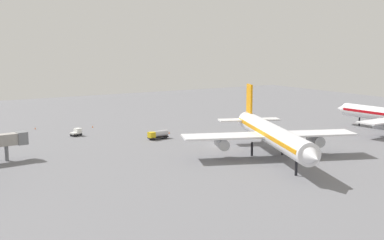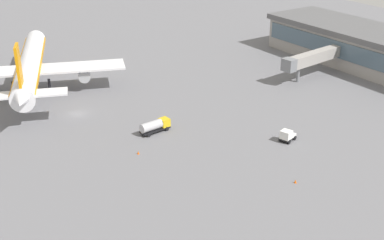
# 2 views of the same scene
# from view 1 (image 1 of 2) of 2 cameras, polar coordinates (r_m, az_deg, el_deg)

# --- Properties ---
(ground) EXTENTS (288.00, 288.00, 0.00)m
(ground) POSITION_cam_1_polar(r_m,az_deg,el_deg) (139.38, 2.84, -2.94)
(ground) COLOR slate
(airplane_taxiing) EXTENTS (52.28, 43.18, 16.67)m
(airplane_taxiing) POSITION_cam_1_polar(r_m,az_deg,el_deg) (124.94, 9.04, -1.59)
(airplane_taxiing) COLOR white
(airplane_taxiing) RESTS_ON ground
(fuel_truck) EXTENTS (2.65, 6.44, 2.50)m
(fuel_truck) POSITION_cam_1_polar(r_m,az_deg,el_deg) (148.84, -3.87, -1.64)
(fuel_truck) COLOR black
(fuel_truck) RESTS_ON ground
(baggage_tug) EXTENTS (2.98, 3.61, 2.30)m
(baggage_tug) POSITION_cam_1_polar(r_m,az_deg,el_deg) (157.44, -12.95, -1.35)
(baggage_tug) COLOR black
(baggage_tug) RESTS_ON ground
(safety_cone_near_gate) EXTENTS (0.44, 0.44, 0.60)m
(safety_cone_near_gate) POSITION_cam_1_polar(r_m,az_deg,el_deg) (157.78, -2.60, -1.43)
(safety_cone_near_gate) COLOR #EA590C
(safety_cone_near_gate) RESTS_ON ground
(safety_cone_mid_apron) EXTENTS (0.44, 0.44, 0.60)m
(safety_cone_mid_apron) POSITION_cam_1_polar(r_m,az_deg,el_deg) (171.93, -11.22, -0.73)
(safety_cone_mid_apron) COLOR #EA590C
(safety_cone_mid_apron) RESTS_ON ground
(safety_cone_far_side) EXTENTS (0.44, 0.44, 0.60)m
(safety_cone_far_side) POSITION_cam_1_polar(r_m,az_deg,el_deg) (173.29, -17.39, -0.90)
(safety_cone_far_side) COLOR #EA590C
(safety_cone_far_side) RESTS_ON ground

